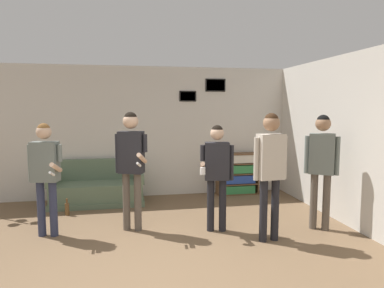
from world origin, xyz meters
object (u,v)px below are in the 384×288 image
bottle_on_floor (67,209)px  person_player_foreground_center (131,157)px  couch (98,189)px  person_spectator_far_right (322,159)px  person_watcher_holding_cup (217,167)px  person_player_foreground_left (45,168)px  person_spectator_near_bookshelf (270,162)px  bookshelf (237,174)px

bottle_on_floor → person_player_foreground_center: bearing=-40.5°
couch → person_spectator_far_right: 4.12m
person_watcher_holding_cup → person_player_foreground_left: bearing=174.1°
person_player_foreground_left → person_player_foreground_center: (1.21, 0.01, 0.11)m
person_watcher_holding_cup → bottle_on_floor: 2.78m
person_spectator_near_bookshelf → person_player_foreground_center: bearing=157.6°
person_player_foreground_left → person_spectator_near_bookshelf: bearing=-13.8°
person_player_foreground_left → person_spectator_far_right: person_spectator_far_right is taller
couch → bookshelf: bearing=4.0°
person_watcher_holding_cup → person_spectator_far_right: 1.59m
person_player_foreground_center → person_spectator_far_right: bearing=-9.8°
person_player_foreground_left → person_watcher_holding_cup: size_ratio=1.02×
person_player_foreground_center → person_watcher_holding_cup: (1.25, -0.26, -0.14)m
couch → bookshelf: 2.90m
person_player_foreground_center → bottle_on_floor: 1.77m
person_player_foreground_center → bottle_on_floor: bearing=139.5°
person_player_foreground_center → bottle_on_floor: person_player_foreground_center is taller
bookshelf → person_player_foreground_left: size_ratio=0.54×
person_spectator_far_right → person_spectator_near_bookshelf: bearing=-163.3°
person_watcher_holding_cup → couch: bearing=135.0°
person_spectator_far_right → couch: bearing=148.6°
person_spectator_near_bookshelf → bottle_on_floor: size_ratio=6.08×
person_player_foreground_left → person_spectator_far_right: (4.03, -0.48, 0.08)m
person_watcher_holding_cup → person_spectator_near_bookshelf: (0.62, -0.51, 0.13)m
couch → person_watcher_holding_cup: bearing=-45.0°
couch → person_spectator_far_right: bearing=-31.4°
bookshelf → person_spectator_near_bookshelf: 2.70m
bookshelf → bottle_on_floor: size_ratio=3.03×
person_player_foreground_left → person_spectator_far_right: size_ratio=0.94×
person_player_foreground_left → person_player_foreground_center: 1.22m
person_player_foreground_center → bottle_on_floor: size_ratio=6.11×
bookshelf → person_spectator_far_right: size_ratio=0.51×
person_player_foreground_left → bottle_on_floor: (0.11, 0.95, -0.89)m
person_player_foreground_left → person_spectator_near_bookshelf: person_spectator_near_bookshelf is taller
bookshelf → person_spectator_far_right: bearing=-76.3°
bookshelf → person_watcher_holding_cup: bearing=-115.8°
person_spectator_near_bookshelf → bookshelf: bearing=81.6°
person_spectator_near_bookshelf → person_spectator_far_right: size_ratio=1.02×
bookshelf → person_player_foreground_left: 3.96m
person_player_foreground_left → person_player_foreground_center: size_ratio=0.91×
couch → person_spectator_far_right: person_spectator_far_right is taller
person_player_foreground_left → person_spectator_near_bookshelf: 3.18m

